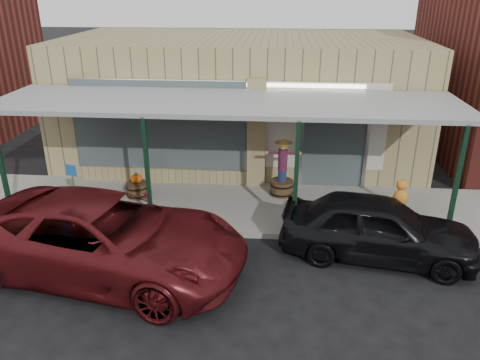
# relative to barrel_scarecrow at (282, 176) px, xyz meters

# --- Properties ---
(ground) EXTENTS (120.00, 120.00, 0.00)m
(ground) POSITION_rel_barrel_scarecrow_xyz_m (-1.50, -4.37, -0.74)
(ground) COLOR black
(ground) RESTS_ON ground
(sidewalk) EXTENTS (40.00, 3.20, 0.15)m
(sidewalk) POSITION_rel_barrel_scarecrow_xyz_m (-1.50, -0.77, -0.66)
(sidewalk) COLOR gray
(sidewalk) RESTS_ON ground
(storefront) EXTENTS (12.00, 6.25, 4.20)m
(storefront) POSITION_rel_barrel_scarecrow_xyz_m (-1.50, 3.80, 1.36)
(storefront) COLOR #97875C
(storefront) RESTS_ON ground
(awning) EXTENTS (12.00, 3.00, 3.04)m
(awning) POSITION_rel_barrel_scarecrow_xyz_m (-1.50, -0.80, 2.27)
(awning) COLOR gray
(awning) RESTS_ON ground
(block_buildings_near) EXTENTS (61.00, 8.00, 8.00)m
(block_buildings_near) POSITION_rel_barrel_scarecrow_xyz_m (0.51, 4.83, 3.03)
(block_buildings_near) COLOR maroon
(block_buildings_near) RESTS_ON ground
(barrel_scarecrow) EXTENTS (1.04, 0.82, 1.73)m
(barrel_scarecrow) POSITION_rel_barrel_scarecrow_xyz_m (0.00, 0.00, 0.00)
(barrel_scarecrow) COLOR brown
(barrel_scarecrow) RESTS_ON sidewalk
(barrel_pumpkin) EXTENTS (0.74, 0.74, 0.74)m
(barrel_pumpkin) POSITION_rel_barrel_scarecrow_xyz_m (-4.17, -0.47, -0.32)
(barrel_pumpkin) COLOR brown
(barrel_pumpkin) RESTS_ON sidewalk
(handicap_sign) EXTENTS (0.29, 0.11, 1.45)m
(handicap_sign) POSITION_rel_barrel_scarecrow_xyz_m (-5.41, -1.82, 0.35)
(handicap_sign) COLOR gray
(handicap_sign) RESTS_ON sidewalk
(parked_sedan) EXTENTS (4.61, 2.47, 1.64)m
(parked_sedan) POSITION_rel_barrel_scarecrow_xyz_m (2.18, -2.92, 0.01)
(parked_sedan) COLOR black
(parked_sedan) RESTS_ON ground
(car_maroon) EXTENTS (6.57, 3.91, 1.71)m
(car_maroon) POSITION_rel_barrel_scarecrow_xyz_m (-3.80, -4.06, 0.12)
(car_maroon) COLOR #531014
(car_maroon) RESTS_ON ground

